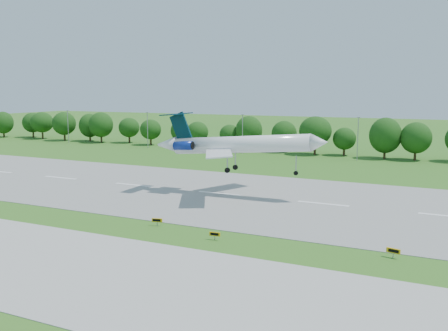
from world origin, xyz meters
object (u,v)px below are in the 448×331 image
airliner (232,144)px  service_vehicle_a (196,150)px  taxi_sign_left (157,220)px  service_vehicle_b (208,151)px

airliner → service_vehicle_a: airliner is taller
taxi_sign_left → service_vehicle_b: size_ratio=0.51×
taxi_sign_left → airliner: bearing=73.4°
service_vehicle_a → taxi_sign_left: bearing=-142.8°
taxi_sign_left → service_vehicle_a: 86.15m
taxi_sign_left → service_vehicle_b: 84.29m
airliner → taxi_sign_left: (-0.95, -24.17, -8.90)m
airliner → service_vehicle_a: bearing=122.5°
airliner → service_vehicle_a: size_ratio=8.81×
taxi_sign_left → service_vehicle_b: (-32.02, 77.97, -0.30)m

